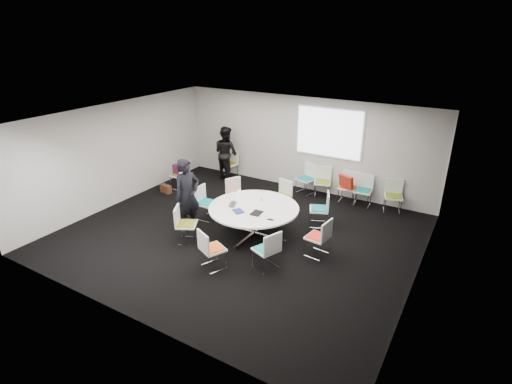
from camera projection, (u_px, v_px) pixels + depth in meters
The scene contains 31 objects.
room_shell at pixel (243, 181), 9.09m from camera, with size 8.08×7.08×2.88m.
conference_table at pixel (254, 215), 9.45m from camera, with size 2.12×2.12×0.73m.
projection_screen at pixel (329, 133), 11.34m from camera, with size 1.90×0.03×1.35m, color white.
chair_ring_a at pixel (318, 244), 8.68m from camera, with size 0.50×0.51×0.88m.
chair_ring_b at pixel (319, 215), 10.00m from camera, with size 0.59×0.60×0.88m.
chair_ring_c at pixel (281, 203), 10.71m from camera, with size 0.56×0.55×0.88m.
chair_ring_d at pixel (237, 200), 10.84m from camera, with size 0.61×0.62×0.88m.
chair_ring_e at pixel (207, 209), 10.34m from camera, with size 0.45×0.47×0.88m.
chair_ring_f at pixel (186, 231), 9.24m from camera, with size 0.61×0.62×0.88m.
chair_ring_g at pixel (212, 256), 8.23m from camera, with size 0.61×0.60×0.88m.
chair_ring_h at pixel (266, 257), 8.20m from camera, with size 0.59×0.59×0.88m.
chair_back_a at pixel (306, 184), 11.94m from camera, with size 0.57×0.56×0.88m.
chair_back_b at pixel (322, 188), 11.70m from camera, with size 0.57×0.56×0.88m.
chair_back_c at pixel (347, 193), 11.34m from camera, with size 0.48×0.47×0.88m.
chair_back_d at pixel (362, 196), 11.11m from camera, with size 0.49×0.48×0.88m.
chair_back_e at pixel (393, 202), 10.74m from camera, with size 0.57×0.56×0.88m.
chair_spare_left at pixel (180, 180), 12.27m from camera, with size 0.45×0.46×0.88m.
chair_person_back at pixel (229, 169), 13.23m from camera, with size 0.53×0.52×0.88m.
person_main at pixel (187, 196), 9.51m from camera, with size 0.67×0.44×1.83m, color black.
person_back at pixel (226, 153), 12.87m from camera, with size 0.85×0.66×1.74m, color black.
laptop at pixel (235, 204), 9.48m from camera, with size 0.34×0.22×0.03m, color #333338.
laptop_lid at pixel (238, 195), 9.69m from camera, with size 0.30×0.02×0.22m, color silver.
notebook_black at pixel (257, 213), 9.05m from camera, with size 0.22×0.30×0.02m, color black.
tablet_folio at pixel (238, 211), 9.13m from camera, with size 0.26×0.20×0.03m, color navy.
papers_right at pixel (278, 207), 9.35m from camera, with size 0.30×0.21×0.00m, color silver.
papers_front at pixel (280, 218), 8.85m from camera, with size 0.30×0.21×0.00m, color white.
cup at pixel (261, 199), 9.68m from camera, with size 0.08×0.08×0.09m, color white.
phone at pixel (270, 220), 8.75m from camera, with size 0.14×0.07×0.01m, color black.
maroon_bag at pixel (179, 170), 12.14m from camera, with size 0.40×0.14×0.28m, color #511536.
brown_bag at pixel (166, 189), 12.03m from camera, with size 0.36×0.16×0.24m, color #402214.
red_jacket at pixel (346, 181), 11.00m from camera, with size 0.44×0.10×0.35m, color #A12413.
Camera 1 is at (4.66, -7.16, 4.67)m, focal length 28.00 mm.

